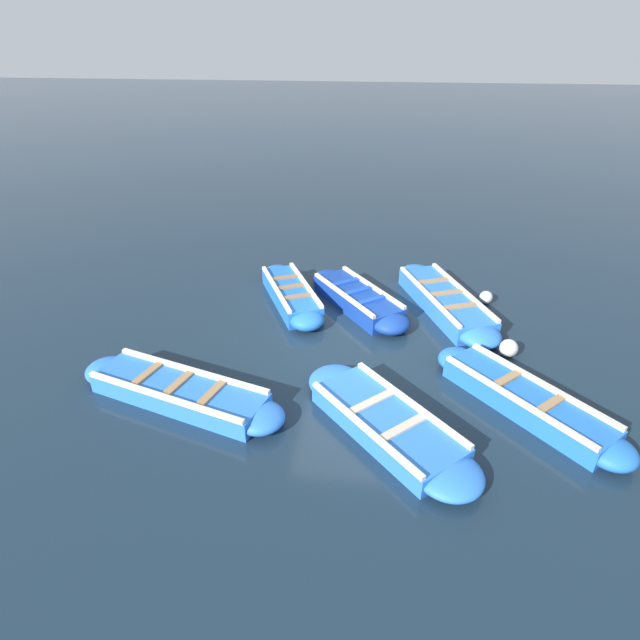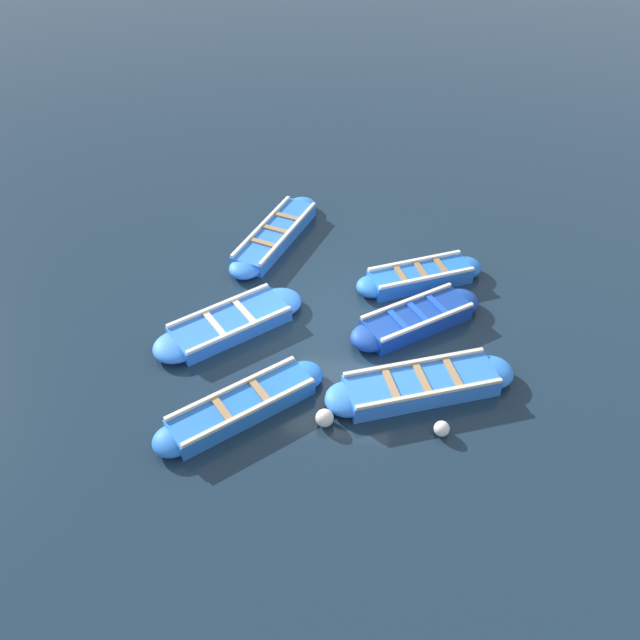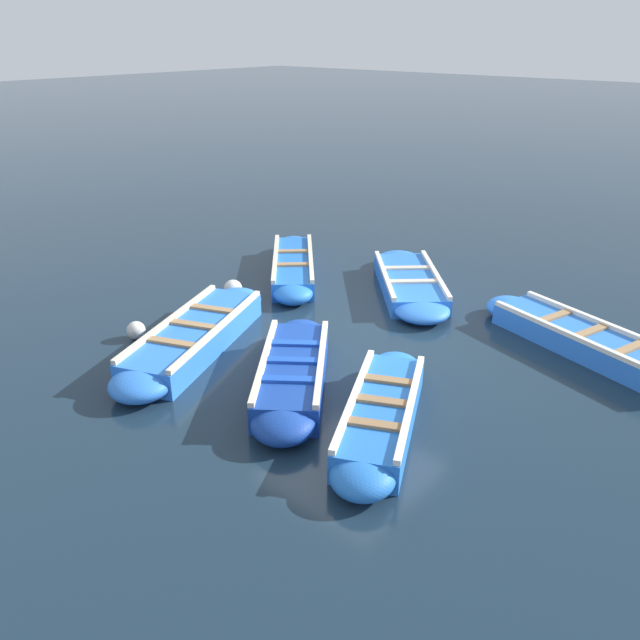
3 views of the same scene
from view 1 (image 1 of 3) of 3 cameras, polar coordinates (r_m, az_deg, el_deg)
The scene contains 9 objects.
ground_plane at distance 9.92m, azimuth 4.46°, elevation -2.83°, with size 120.00×120.00×0.00m, color #162838.
boat_centre at distance 11.18m, azimuth 4.29°, elevation 2.41°, with size 2.59×3.04×0.45m.
boat_bow_out at distance 11.40m, azimuth 14.03°, elevation 2.11°, with size 2.24×3.88×0.45m.
boat_inner_gap at distance 11.37m, azimuth -3.34°, elevation 2.93°, with size 2.03×3.13×0.45m.
boat_outer_left at distance 7.89m, azimuth 7.58°, elevation -11.57°, with size 3.09×3.21×0.38m.
boat_broadside at distance 8.71m, azimuth -15.78°, elevation -7.94°, with size 3.94×1.84×0.40m.
boat_end_of_row at distance 8.86m, azimuth 22.41°, elevation -8.48°, with size 2.94×3.09×0.42m.
buoy_orange_near at distance 11.94m, azimuth 18.44°, elevation 2.48°, with size 0.29×0.29×0.29m, color silver.
buoy_yellow_far at distance 10.13m, azimuth 20.77°, elevation -3.02°, with size 0.34×0.34×0.34m, color silver.
Camera 1 is at (0.32, -8.33, 5.37)m, focal length 28.00 mm.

